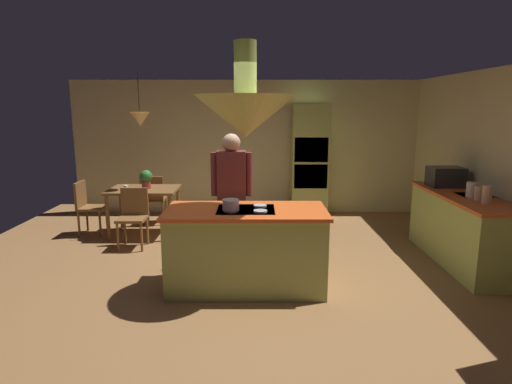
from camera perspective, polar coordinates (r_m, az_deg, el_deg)
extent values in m
plane|color=olive|center=(5.23, -1.13, -11.67)|extent=(8.16, 8.16, 0.00)
cube|color=beige|center=(8.30, -0.64, 5.98)|extent=(6.80, 0.10, 2.55)
cube|color=beige|center=(6.14, 30.92, 2.51)|extent=(0.10, 7.20, 2.55)
cube|color=#A8B259|center=(4.89, -1.20, -7.82)|extent=(1.74, 0.82, 0.88)
cube|color=#E05B23|center=(4.76, -1.22, -2.56)|extent=(1.80, 0.88, 0.04)
cube|color=black|center=(4.75, -1.22, -2.38)|extent=(0.64, 0.52, 0.01)
cylinder|color=#B2B2B7|center=(4.63, -3.24, -2.58)|extent=(0.15, 0.15, 0.02)
cylinder|color=#B2B2B7|center=(4.62, 0.72, -2.59)|extent=(0.15, 0.15, 0.02)
cylinder|color=#B2B2B7|center=(4.88, -3.07, -1.85)|extent=(0.15, 0.15, 0.02)
cylinder|color=#B2B2B7|center=(4.88, 0.69, -1.85)|extent=(0.15, 0.15, 0.02)
cube|color=#A8B259|center=(6.27, 26.00, -4.67)|extent=(0.62, 2.04, 0.88)
cube|color=#E05B23|center=(6.17, 26.37, -0.54)|extent=(0.66, 2.08, 0.04)
cube|color=#B2B2B7|center=(6.25, 27.59, -1.07)|extent=(0.48, 0.36, 0.16)
cube|color=#A8B259|center=(7.99, 7.25, 4.08)|extent=(0.66, 0.62, 2.11)
cube|color=black|center=(7.68, 7.56, 5.64)|extent=(0.60, 0.04, 0.44)
cube|color=black|center=(7.74, 7.47, 2.10)|extent=(0.60, 0.04, 0.44)
cube|color=brown|center=(7.08, -14.70, 0.31)|extent=(1.09, 0.81, 0.04)
cylinder|color=brown|center=(6.98, -19.12, -3.29)|extent=(0.06, 0.06, 0.72)
cylinder|color=brown|center=(6.72, -11.26, -3.42)|extent=(0.06, 0.06, 0.72)
cylinder|color=brown|center=(7.61, -17.45, -2.01)|extent=(0.06, 0.06, 0.72)
cylinder|color=brown|center=(7.38, -10.23, -2.08)|extent=(0.06, 0.06, 0.72)
cylinder|color=tan|center=(5.58, -3.99, -5.58)|extent=(0.14, 0.14, 0.85)
cylinder|color=tan|center=(5.57, -2.13, -5.59)|extent=(0.14, 0.14, 0.85)
cube|color=brown|center=(5.41, -3.15, 2.06)|extent=(0.36, 0.22, 0.65)
cylinder|color=brown|center=(5.42, -5.47, 2.40)|extent=(0.09, 0.09, 0.56)
cylinder|color=brown|center=(5.39, -0.81, 2.40)|extent=(0.09, 0.09, 0.56)
sphere|color=tan|center=(5.36, -3.20, 6.61)|extent=(0.23, 0.23, 0.23)
cone|color=#A8B259|center=(4.62, -1.28, 10.13)|extent=(1.10, 1.10, 0.45)
cylinder|color=#A8B259|center=(4.64, -1.31, 16.31)|extent=(0.24, 0.24, 0.55)
cone|color=#E0B266|center=(6.96, -15.16, 9.40)|extent=(0.32, 0.32, 0.22)
cylinder|color=black|center=(6.96, -15.34, 12.77)|extent=(0.01, 0.01, 0.60)
cube|color=brown|center=(6.48, -16.13, -3.48)|extent=(0.40, 0.40, 0.04)
cube|color=brown|center=(6.60, -15.81, -1.23)|extent=(0.40, 0.04, 0.42)
cylinder|color=brown|center=(6.44, -17.90, -5.77)|extent=(0.04, 0.04, 0.43)
cylinder|color=brown|center=(6.34, -14.97, -5.86)|extent=(0.04, 0.04, 0.43)
cylinder|color=brown|center=(6.75, -17.02, -4.94)|extent=(0.04, 0.04, 0.43)
cylinder|color=brown|center=(6.65, -14.21, -5.01)|extent=(0.04, 0.04, 0.43)
cube|color=brown|center=(7.81, -13.29, -0.87)|extent=(0.40, 0.40, 0.04)
cube|color=brown|center=(7.59, -13.68, 0.47)|extent=(0.40, 0.04, 0.42)
cylinder|color=brown|center=(7.98, -11.75, -2.20)|extent=(0.04, 0.04, 0.43)
cylinder|color=brown|center=(8.06, -14.12, -2.18)|extent=(0.04, 0.04, 0.43)
cylinder|color=brown|center=(7.66, -12.27, -2.79)|extent=(0.04, 0.04, 0.43)
cylinder|color=brown|center=(7.74, -14.73, -2.76)|extent=(0.04, 0.04, 0.43)
cube|color=brown|center=(7.40, -20.93, -1.98)|extent=(0.40, 0.40, 0.04)
cube|color=brown|center=(7.42, -22.35, -0.31)|extent=(0.04, 0.40, 0.42)
cylinder|color=brown|center=(7.24, -20.03, -4.04)|extent=(0.04, 0.04, 0.43)
cylinder|color=brown|center=(7.55, -19.15, -3.37)|extent=(0.04, 0.04, 0.43)
cylinder|color=brown|center=(7.36, -22.52, -3.97)|extent=(0.04, 0.04, 0.43)
cylinder|color=brown|center=(7.67, -21.56, -3.31)|extent=(0.04, 0.04, 0.43)
cylinder|color=#99382D|center=(7.06, -14.34, 0.95)|extent=(0.14, 0.14, 0.12)
sphere|color=#2D722D|center=(7.03, -14.40, 2.08)|extent=(0.20, 0.20, 0.20)
cylinder|color=white|center=(6.94, -16.90, 0.52)|extent=(0.07, 0.07, 0.09)
cylinder|color=#E0B78C|center=(5.70, 28.70, -0.33)|extent=(0.11, 0.11, 0.21)
cylinder|color=#E0B78C|center=(5.86, 27.86, -0.18)|extent=(0.11, 0.11, 0.17)
cylinder|color=silver|center=(6.02, 27.08, 0.24)|extent=(0.13, 0.13, 0.19)
cube|color=#232326|center=(6.69, 24.21, 1.87)|extent=(0.46, 0.36, 0.28)
cylinder|color=#B2B2B7|center=(4.61, -3.25, -1.73)|extent=(0.18, 0.18, 0.12)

